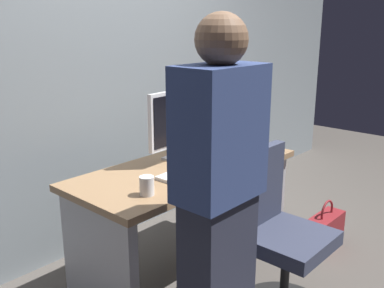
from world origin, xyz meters
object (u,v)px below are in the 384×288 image
at_px(monitor, 179,120).
at_px(keyboard, 187,171).
at_px(mouse, 220,157).
at_px(handbag, 325,231).
at_px(person_at_desk, 219,199).
at_px(desk, 186,198).
at_px(book_stack, 213,133).
at_px(cup_near_keyboard, 147,186).
at_px(office_chair, 278,241).

bearing_deg(monitor, keyboard, -126.74).
xyz_separation_m(mouse, handbag, (0.64, -0.48, -0.61)).
bearing_deg(monitor, mouse, -53.96).
distance_m(monitor, mouse, 0.36).
xyz_separation_m(keyboard, handbag, (0.97, -0.46, -0.60)).
relative_size(person_at_desk, mouse, 16.39).
bearing_deg(desk, book_stack, 21.06).
relative_size(monitor, book_stack, 2.33).
relative_size(person_at_desk, book_stack, 7.07).
relative_size(monitor, keyboard, 1.26).
bearing_deg(cup_near_keyboard, monitor, 28.58).
relative_size(keyboard, mouse, 4.30).
xyz_separation_m(book_stack, handbag, (0.38, -0.75, -0.68)).
relative_size(office_chair, handbag, 2.49).
height_order(office_chair, mouse, office_chair).
bearing_deg(office_chair, keyboard, 102.66).
bearing_deg(monitor, book_stack, 7.99).
distance_m(mouse, cup_near_keyboard, 0.73).
relative_size(keyboard, cup_near_keyboard, 4.27).
bearing_deg(book_stack, monitor, -172.01).
distance_m(office_chair, handbag, 0.90).
height_order(mouse, book_stack, book_stack).
xyz_separation_m(cup_near_keyboard, handbag, (1.37, -0.38, -0.64)).
bearing_deg(keyboard, book_stack, 22.60).
distance_m(keyboard, handbag, 1.23).
height_order(keyboard, handbag, keyboard).
bearing_deg(book_stack, mouse, -134.18).
height_order(desk, book_stack, book_stack).
xyz_separation_m(keyboard, mouse, (0.33, 0.02, 0.01)).
distance_m(desk, book_stack, 0.62).
bearing_deg(mouse, handbag, -36.58).
bearing_deg(desk, cup_near_keyboard, -160.17).
distance_m(cup_near_keyboard, book_stack, 1.06).
height_order(desk, person_at_desk, person_at_desk).
xyz_separation_m(desk, keyboard, (-0.09, -0.09, 0.23)).
bearing_deg(person_at_desk, desk, 53.14).
distance_m(person_at_desk, monitor, 0.98).
bearing_deg(mouse, person_at_desk, -141.75).
distance_m(desk, mouse, 0.34).
relative_size(person_at_desk, monitor, 3.03).
bearing_deg(person_at_desk, book_stack, 40.46).
xyz_separation_m(office_chair, monitor, (0.04, 0.79, 0.56)).
relative_size(mouse, cup_near_keyboard, 0.99).
height_order(monitor, book_stack, monitor).
relative_size(desk, office_chair, 1.60).
xyz_separation_m(person_at_desk, book_stack, (0.99, 0.84, -0.03)).
distance_m(keyboard, book_stack, 0.66).
bearing_deg(monitor, cup_near_keyboard, -151.42).
bearing_deg(desk, office_chair, -86.80).
xyz_separation_m(desk, monitor, (0.08, 0.13, 0.48)).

